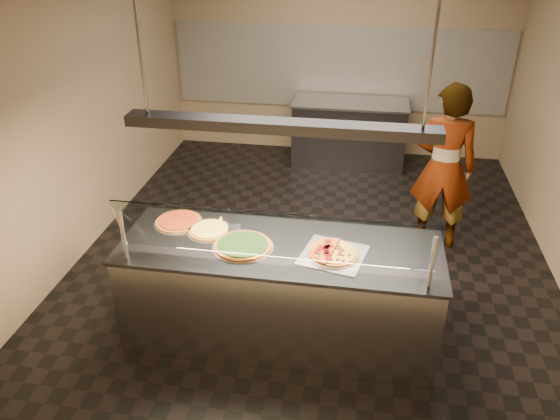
% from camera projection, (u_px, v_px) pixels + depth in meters
% --- Properties ---
extents(ground, '(5.00, 6.00, 0.02)m').
position_uv_depth(ground, '(314.00, 251.00, 6.08)').
color(ground, black).
rests_on(ground, ground).
extents(wall_back, '(5.00, 0.02, 3.00)m').
position_uv_depth(wall_back, '(340.00, 54.00, 7.97)').
color(wall_back, '#91795D').
rests_on(wall_back, ground).
extents(wall_front, '(5.00, 0.02, 3.00)m').
position_uv_depth(wall_front, '(258.00, 318.00, 2.75)').
color(wall_front, '#91795D').
rests_on(wall_front, ground).
extents(wall_left, '(0.02, 6.00, 3.00)m').
position_uv_depth(wall_left, '(81.00, 108.00, 5.72)').
color(wall_left, '#91795D').
rests_on(wall_left, ground).
extents(tile_band, '(4.90, 0.02, 1.20)m').
position_uv_depth(tile_band, '(339.00, 68.00, 8.04)').
color(tile_band, silver).
rests_on(tile_band, wall_back).
extents(serving_counter, '(2.62, 0.94, 0.93)m').
position_uv_depth(serving_counter, '(280.00, 292.00, 4.64)').
color(serving_counter, '#B7B7BC').
rests_on(serving_counter, ground).
extents(sneeze_guard, '(2.38, 0.18, 0.54)m').
position_uv_depth(sneeze_guard, '(273.00, 236.00, 3.98)').
color(sneeze_guard, '#B7B7BC').
rests_on(sneeze_guard, serving_counter).
extents(perforated_tray, '(0.57, 0.57, 0.01)m').
position_uv_depth(perforated_tray, '(333.00, 254.00, 4.29)').
color(perforated_tray, silver).
rests_on(perforated_tray, serving_counter).
extents(half_pizza_pepperoni, '(0.28, 0.43, 0.05)m').
position_uv_depth(half_pizza_pepperoni, '(321.00, 250.00, 4.29)').
color(half_pizza_pepperoni, brown).
rests_on(half_pizza_pepperoni, perforated_tray).
extents(half_pizza_sausage, '(0.28, 0.43, 0.04)m').
position_uv_depth(half_pizza_sausage, '(345.00, 253.00, 4.27)').
color(half_pizza_sausage, brown).
rests_on(half_pizza_sausage, perforated_tray).
extents(pizza_spinach, '(0.50, 0.50, 0.03)m').
position_uv_depth(pizza_spinach, '(243.00, 245.00, 4.39)').
color(pizza_spinach, silver).
rests_on(pizza_spinach, serving_counter).
extents(pizza_cheese, '(0.39, 0.39, 0.03)m').
position_uv_depth(pizza_cheese, '(210.00, 230.00, 4.61)').
color(pizza_cheese, silver).
rests_on(pizza_cheese, serving_counter).
extents(pizza_tomato, '(0.42, 0.42, 0.03)m').
position_uv_depth(pizza_tomato, '(179.00, 221.00, 4.74)').
color(pizza_tomato, silver).
rests_on(pizza_tomato, serving_counter).
extents(pizza_spatula, '(0.23, 0.22, 0.02)m').
position_uv_depth(pizza_spatula, '(226.00, 224.00, 4.67)').
color(pizza_spatula, '#B7B7BC').
rests_on(pizza_spatula, pizza_spinach).
extents(prep_table, '(1.65, 0.74, 0.93)m').
position_uv_depth(prep_table, '(349.00, 132.00, 8.04)').
color(prep_table, '#303034').
rests_on(prep_table, ground).
extents(worker, '(0.70, 0.49, 1.84)m').
position_uv_depth(worker, '(444.00, 167.00, 5.80)').
color(worker, '#322F36').
rests_on(worker, ground).
extents(heat_lamp_housing, '(2.30, 0.18, 0.08)m').
position_uv_depth(heat_lamp_housing, '(280.00, 126.00, 3.93)').
color(heat_lamp_housing, '#303034').
rests_on(heat_lamp_housing, ceiling).
extents(lamp_rod_left, '(0.02, 0.02, 1.01)m').
position_uv_depth(lamp_rod_left, '(139.00, 44.00, 3.81)').
color(lamp_rod_left, '#B7B7BC').
rests_on(lamp_rod_left, ceiling).
extents(lamp_rod_right, '(0.02, 0.02, 1.01)m').
position_uv_depth(lamp_rod_right, '(433.00, 54.00, 3.52)').
color(lamp_rod_right, '#B7B7BC').
rests_on(lamp_rod_right, ceiling).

